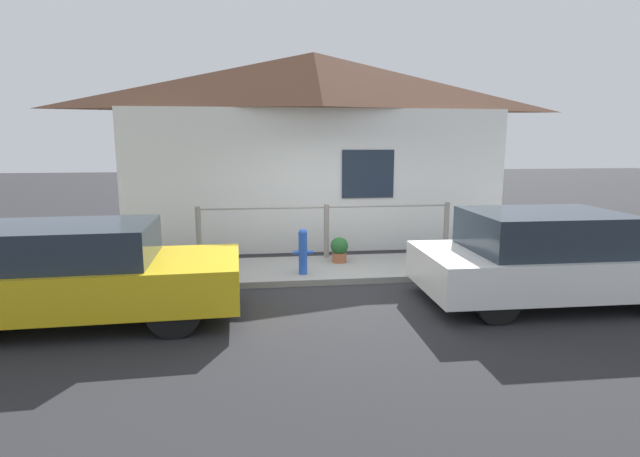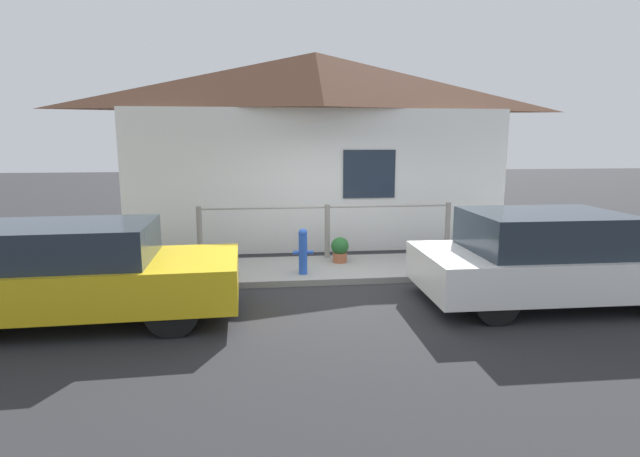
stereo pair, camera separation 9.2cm
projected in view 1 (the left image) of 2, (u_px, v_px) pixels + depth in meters
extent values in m
plane|color=#262628|center=(340.00, 285.00, 8.17)|extent=(60.00, 60.00, 0.00)
cube|color=gray|center=(332.00, 269.00, 8.99)|extent=(24.00, 1.70, 0.11)
cube|color=white|center=(320.00, 181.00, 10.37)|extent=(8.04, 0.12, 2.99)
cube|color=#1E2838|center=(368.00, 174.00, 10.40)|extent=(1.10, 0.04, 1.00)
pyramid|color=brown|center=(314.00, 82.00, 11.01)|extent=(8.44, 2.20, 1.25)
cylinder|color=gray|center=(199.00, 234.00, 9.26)|extent=(0.10, 0.10, 1.03)
cylinder|color=gray|center=(326.00, 231.00, 9.57)|extent=(0.10, 0.10, 1.03)
cylinder|color=gray|center=(446.00, 228.00, 9.88)|extent=(0.10, 0.10, 1.03)
cylinder|color=gray|center=(327.00, 207.00, 9.49)|extent=(4.80, 0.03, 0.03)
cube|color=gold|center=(77.00, 283.00, 6.43)|extent=(4.19, 1.78, 0.56)
cube|color=#232D38|center=(60.00, 244.00, 6.31)|extent=(2.32, 1.52, 0.49)
cylinder|color=black|center=(185.00, 279.00, 7.36)|extent=(0.66, 0.22, 0.66)
cylinder|color=black|center=(174.00, 311.00, 5.99)|extent=(0.66, 0.22, 0.66)
cube|color=white|center=(551.00, 268.00, 7.29)|extent=(3.85, 1.83, 0.55)
cube|color=#232D38|center=(544.00, 231.00, 7.17)|extent=(2.13, 1.59, 0.56)
cylinder|color=black|center=(591.00, 266.00, 8.21)|extent=(0.60, 0.21, 0.59)
cylinder|color=black|center=(452.00, 271.00, 7.94)|extent=(0.60, 0.21, 0.59)
cylinder|color=black|center=(497.00, 301.00, 6.44)|extent=(0.60, 0.21, 0.59)
cylinder|color=blue|center=(303.00, 254.00, 8.41)|extent=(0.15, 0.15, 0.68)
sphere|color=blue|center=(303.00, 233.00, 8.34)|extent=(0.15, 0.15, 0.15)
cylinder|color=blue|center=(297.00, 253.00, 8.39)|extent=(0.13, 0.07, 0.07)
cylinder|color=blue|center=(309.00, 252.00, 8.42)|extent=(0.13, 0.07, 0.07)
cylinder|color=#9E5638|center=(339.00, 257.00, 9.26)|extent=(0.26, 0.26, 0.18)
sphere|color=#235B28|center=(339.00, 246.00, 9.23)|extent=(0.33, 0.33, 0.33)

